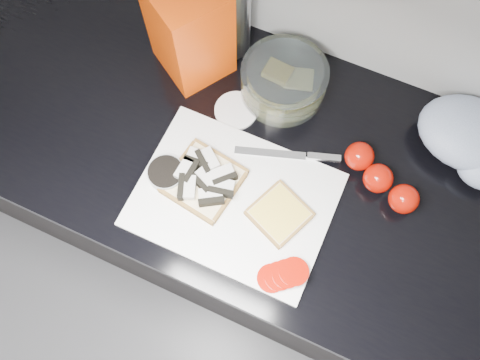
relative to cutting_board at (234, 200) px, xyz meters
name	(u,v)px	position (x,y,z in m)	size (l,w,h in m)	color
base_cabinet	(266,218)	(0.05, 0.13, -0.48)	(3.50, 0.60, 0.86)	black
countertop	(277,163)	(0.05, 0.13, -0.03)	(3.50, 0.64, 0.04)	black
cutting_board	(234,200)	(0.00, 0.00, 0.00)	(0.40, 0.30, 0.01)	white
bread_left	(204,180)	(-0.07, 0.01, 0.02)	(0.16, 0.16, 0.04)	beige
bread_right	(279,214)	(0.10, 0.01, 0.01)	(0.14, 0.14, 0.02)	beige
tomato_slices	(283,275)	(0.15, -0.11, 0.02)	(0.10, 0.10, 0.02)	#A51003
knife	(301,156)	(0.09, 0.15, 0.01)	(0.22, 0.09, 0.01)	silver
seed_tub	(167,174)	(-0.15, -0.01, 0.02)	(0.08, 0.08, 0.04)	#A0A5A5
tub_lid	(236,110)	(-0.08, 0.20, 0.00)	(0.10, 0.10, 0.01)	white
glass_bowl	(284,81)	(-0.01, 0.29, 0.03)	(0.19, 0.19, 0.08)	silver
bread_bag	(190,28)	(-0.23, 0.28, 0.11)	(0.15, 0.14, 0.24)	red
steel_canister	(229,11)	(-0.17, 0.36, 0.11)	(0.10, 0.10, 0.23)	#A3A3A8
grocery_bag	(471,139)	(0.40, 0.32, 0.04)	(0.22, 0.19, 0.10)	#B0BED8
whole_tomatoes	(380,178)	(0.26, 0.16, 0.03)	(0.18, 0.11, 0.06)	#A51003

